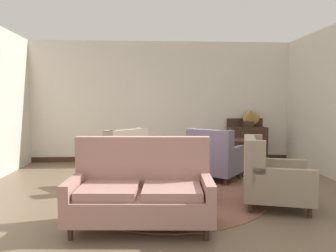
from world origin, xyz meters
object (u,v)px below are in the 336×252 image
at_px(settee, 141,192).
at_px(gramophone, 251,115).
at_px(armchair_back_corner, 270,178).
at_px(armchair_near_window, 119,161).
at_px(porcelain_vase, 178,160).
at_px(armchair_beside_settee, 215,158).
at_px(coffee_table, 181,175).
at_px(sideboard, 247,142).
at_px(side_table, 240,153).

relative_size(settee, gramophone, 2.80).
xyz_separation_m(armchair_back_corner, armchair_near_window, (-2.21, 1.29, 0.02)).
height_order(porcelain_vase, armchair_beside_settee, armchair_beside_settee).
bearing_deg(coffee_table, gramophone, 55.05).
bearing_deg(porcelain_vase, sideboard, 55.70).
height_order(armchair_back_corner, armchair_near_window, armchair_near_window).
distance_m(coffee_table, side_table, 2.02).
bearing_deg(armchair_beside_settee, coffee_table, 93.89).
height_order(armchair_beside_settee, armchair_near_window, armchair_near_window).
relative_size(armchair_near_window, side_table, 1.61).
xyz_separation_m(armchair_beside_settee, side_table, (0.60, 0.41, 0.01)).
distance_m(coffee_table, sideboard, 3.41).
xyz_separation_m(coffee_table, armchair_beside_settee, (0.74, 1.10, 0.05)).
distance_m(side_table, gramophone, 1.54).
distance_m(porcelain_vase, armchair_back_corner, 1.35).
xyz_separation_m(porcelain_vase, gramophone, (1.96, 2.71, 0.54)).
height_order(sideboard, gramophone, gramophone).
distance_m(settee, armchair_back_corner, 1.88).
bearing_deg(armchair_back_corner, settee, 124.80).
height_order(armchair_near_window, sideboard, sideboard).
bearing_deg(armchair_near_window, armchair_back_corner, 104.86).
xyz_separation_m(armchair_back_corner, side_table, (0.13, 1.95, 0.02)).
relative_size(sideboard, gramophone, 1.73).
bearing_deg(settee, armchair_back_corner, 22.67).
relative_size(porcelain_vase, gramophone, 0.54).
height_order(settee, gramophone, gramophone).
distance_m(armchair_back_corner, sideboard, 3.35).
xyz_separation_m(porcelain_vase, armchair_beside_settee, (0.77, 1.06, -0.17)).
bearing_deg(armchair_beside_settee, side_table, -107.93).
bearing_deg(side_table, settee, -126.64).
distance_m(porcelain_vase, armchair_beside_settee, 1.32).
distance_m(settee, armchair_beside_settee, 2.52).
bearing_deg(gramophone, armchair_near_window, -147.02).
xyz_separation_m(side_table, sideboard, (0.54, 1.33, 0.05)).
relative_size(porcelain_vase, armchair_back_corner, 0.30).
xyz_separation_m(armchair_beside_settee, gramophone, (1.19, 1.65, 0.72)).
xyz_separation_m(coffee_table, settee, (-0.57, -1.05, 0.05)).
bearing_deg(armchair_near_window, sideboard, 169.81).
height_order(coffee_table, side_table, side_table).
xyz_separation_m(armchair_back_corner, gramophone, (0.72, 3.19, 0.72)).
bearing_deg(side_table, gramophone, 64.52).
relative_size(armchair_back_corner, sideboard, 1.04).
relative_size(coffee_table, armchair_near_window, 0.76).
xyz_separation_m(settee, gramophone, (2.50, 3.80, 0.72)).
relative_size(settee, armchair_back_corner, 1.56).
relative_size(armchair_back_corner, gramophone, 1.80).
relative_size(coffee_table, sideboard, 0.83).
bearing_deg(armchair_beside_settee, settee, 96.28).
xyz_separation_m(side_table, gramophone, (0.59, 1.24, 0.70)).
bearing_deg(armchair_near_window, armchair_beside_settee, 143.27).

